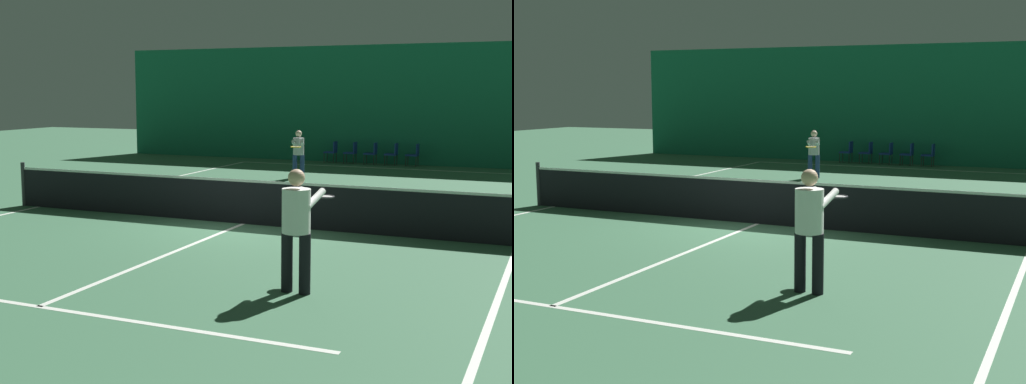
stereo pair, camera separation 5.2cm
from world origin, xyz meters
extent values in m
plane|color=#386647|center=(0.00, 0.00, 0.00)|extent=(60.00, 60.00, 0.00)
cube|color=#196B4C|center=(0.00, 13.52, 2.27)|extent=(23.00, 0.12, 4.53)
cube|color=silver|center=(0.00, 11.90, 0.00)|extent=(11.00, 0.10, 0.00)
cube|color=silver|center=(0.00, 6.40, 0.00)|extent=(8.25, 0.10, 0.00)
cube|color=silver|center=(0.00, -6.40, 0.00)|extent=(8.25, 0.10, 0.00)
cube|color=silver|center=(-5.50, 0.00, 0.00)|extent=(0.10, 23.80, 0.00)
cube|color=silver|center=(0.00, 0.00, 0.00)|extent=(0.10, 12.80, 0.00)
cube|color=black|center=(0.00, 0.00, 0.47)|extent=(11.90, 0.02, 0.95)
cube|color=white|center=(0.00, 0.00, 0.92)|extent=(11.90, 0.02, 0.05)
cylinder|color=#333338|center=(-5.95, 0.00, 0.53)|extent=(0.10, 0.10, 1.07)
cylinder|color=black|center=(2.72, -4.41, 0.43)|extent=(0.17, 0.17, 0.86)
cylinder|color=black|center=(3.00, -4.42, 0.43)|extent=(0.17, 0.17, 0.86)
cylinder|color=white|center=(2.86, -4.41, 1.17)|extent=(0.42, 0.42, 0.62)
sphere|color=#DBAD89|center=(2.86, -4.41, 1.63)|extent=(0.24, 0.24, 0.24)
cylinder|color=white|center=(2.72, -4.12, 1.31)|extent=(0.14, 0.60, 0.25)
cylinder|color=white|center=(3.04, -4.14, 1.31)|extent=(0.14, 0.60, 0.25)
cylinder|color=black|center=(2.90, -3.70, 1.23)|extent=(0.05, 0.31, 0.03)
torus|color=black|center=(2.92, -3.40, 1.23)|extent=(0.35, 0.35, 0.03)
cylinder|color=silver|center=(2.92, -3.40, 1.23)|extent=(0.29, 0.29, 0.00)
cylinder|color=navy|center=(-1.60, 7.97, 0.38)|extent=(0.18, 0.18, 0.75)
cylinder|color=navy|center=(-1.83, 7.91, 0.38)|extent=(0.18, 0.18, 0.75)
cylinder|color=#B7B7BC|center=(-1.72, 7.94, 1.02)|extent=(0.43, 0.43, 0.54)
sphere|color=beige|center=(-1.72, 7.94, 1.43)|extent=(0.21, 0.21, 0.21)
cylinder|color=#B7B7BC|center=(-1.52, 7.74, 1.15)|extent=(0.22, 0.52, 0.22)
cylinder|color=#B7B7BC|center=(-1.79, 7.66, 1.15)|extent=(0.22, 0.52, 0.22)
cylinder|color=black|center=(-1.55, 7.31, 1.08)|extent=(0.11, 0.30, 0.03)
torus|color=gold|center=(-1.47, 7.02, 1.08)|extent=(0.40, 0.40, 0.03)
cylinder|color=silver|center=(-1.47, 7.02, 1.08)|extent=(0.34, 0.34, 0.00)
cylinder|color=#2D2D2D|center=(-2.46, 13.16, 0.20)|extent=(0.03, 0.03, 0.39)
cylinder|color=#2D2D2D|center=(-2.46, 12.78, 0.20)|extent=(0.03, 0.03, 0.39)
cylinder|color=#2D2D2D|center=(-2.08, 13.16, 0.20)|extent=(0.03, 0.03, 0.39)
cylinder|color=#2D2D2D|center=(-2.08, 12.78, 0.20)|extent=(0.03, 0.03, 0.39)
cube|color=navy|center=(-2.27, 12.97, 0.41)|extent=(0.44, 0.44, 0.05)
cube|color=navy|center=(-2.07, 12.97, 0.64)|extent=(0.04, 0.44, 0.40)
cylinder|color=#2D2D2D|center=(-1.67, 13.16, 0.20)|extent=(0.03, 0.03, 0.39)
cylinder|color=#2D2D2D|center=(-1.67, 12.78, 0.20)|extent=(0.03, 0.03, 0.39)
cylinder|color=#2D2D2D|center=(-1.29, 13.16, 0.20)|extent=(0.03, 0.03, 0.39)
cylinder|color=#2D2D2D|center=(-1.29, 12.78, 0.20)|extent=(0.03, 0.03, 0.39)
cube|color=navy|center=(-1.48, 12.97, 0.41)|extent=(0.44, 0.44, 0.05)
cube|color=navy|center=(-1.28, 12.97, 0.64)|extent=(0.04, 0.44, 0.40)
cylinder|color=#2D2D2D|center=(-0.87, 13.16, 0.20)|extent=(0.03, 0.03, 0.39)
cylinder|color=#2D2D2D|center=(-0.87, 12.78, 0.20)|extent=(0.03, 0.03, 0.39)
cylinder|color=#2D2D2D|center=(-0.49, 13.16, 0.20)|extent=(0.03, 0.03, 0.39)
cylinder|color=#2D2D2D|center=(-0.49, 12.78, 0.20)|extent=(0.03, 0.03, 0.39)
cube|color=navy|center=(-0.68, 12.97, 0.41)|extent=(0.44, 0.44, 0.05)
cube|color=navy|center=(-0.48, 12.97, 0.64)|extent=(0.04, 0.44, 0.40)
cylinder|color=#2D2D2D|center=(-0.08, 13.16, 0.20)|extent=(0.03, 0.03, 0.39)
cylinder|color=#2D2D2D|center=(-0.08, 12.78, 0.20)|extent=(0.03, 0.03, 0.39)
cylinder|color=#2D2D2D|center=(0.30, 13.16, 0.20)|extent=(0.03, 0.03, 0.39)
cylinder|color=#2D2D2D|center=(0.30, 12.78, 0.20)|extent=(0.03, 0.03, 0.39)
cube|color=navy|center=(0.11, 12.97, 0.41)|extent=(0.44, 0.44, 0.05)
cube|color=navy|center=(0.31, 12.97, 0.64)|extent=(0.04, 0.44, 0.40)
cylinder|color=#2D2D2D|center=(0.72, 13.16, 0.20)|extent=(0.03, 0.03, 0.39)
cylinder|color=#2D2D2D|center=(0.72, 12.78, 0.20)|extent=(0.03, 0.03, 0.39)
cylinder|color=#2D2D2D|center=(1.10, 13.16, 0.20)|extent=(0.03, 0.03, 0.39)
cylinder|color=#2D2D2D|center=(1.10, 12.78, 0.20)|extent=(0.03, 0.03, 0.39)
cube|color=navy|center=(0.91, 12.97, 0.41)|extent=(0.44, 0.44, 0.05)
cube|color=navy|center=(1.11, 12.97, 0.64)|extent=(0.04, 0.44, 0.40)
camera|label=1|loc=(6.29, -13.52, 2.83)|focal=50.00mm
camera|label=2|loc=(6.33, -13.50, 2.83)|focal=50.00mm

